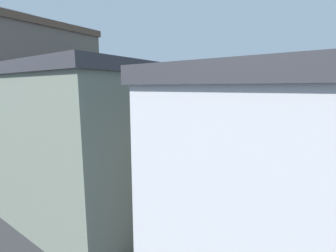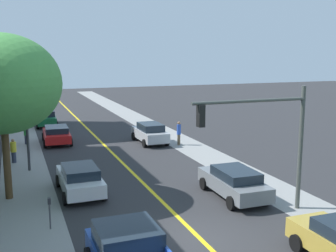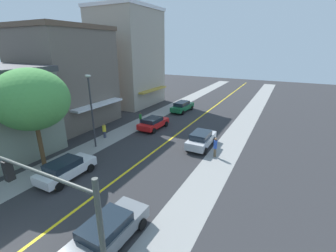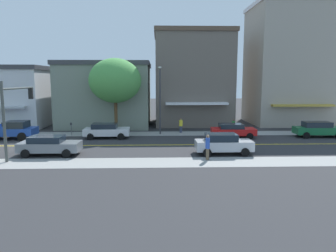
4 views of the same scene
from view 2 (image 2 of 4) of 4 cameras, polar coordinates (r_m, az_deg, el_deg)
ground_plane at (r=16.44m, az=4.60°, el=-15.35°), size 140.00×140.00×0.00m
sidewalk_right at (r=19.58m, az=21.07°, el=-11.71°), size 2.71×126.00×0.01m
road_centerline_stripe at (r=16.44m, az=4.60°, el=-15.34°), size 0.20×126.00×0.00m
street_tree_left_near at (r=20.94m, az=-21.97°, el=5.38°), size 5.57×5.57×7.98m
parking_meter at (r=17.61m, az=-16.01°, el=-10.86°), size 0.12×0.18×1.32m
traffic_light_mast at (r=18.26m, az=13.50°, el=-0.57°), size 5.46×0.32×5.62m
street_lamp at (r=25.81m, az=-19.06°, el=3.43°), size 0.70×0.36×7.05m
red_sedan_left_curb at (r=33.57m, az=-15.11°, el=-1.10°), size 2.23×4.35×1.39m
white_sedan_left_curb at (r=21.50m, az=-12.04°, el=-7.11°), size 2.08×4.41×1.46m
silver_sedan_right_curb at (r=32.65m, az=-2.51°, el=-0.92°), size 2.05×4.37×1.58m
grey_sedan_right_curb at (r=20.76m, az=9.07°, el=-7.62°), size 2.12×4.59×1.47m
green_sedan_left_curb at (r=42.08m, az=-16.44°, el=1.14°), size 2.11×4.86×1.54m
pedestrian_green_shirt at (r=34.02m, az=-18.98°, el=-1.02°), size 0.33×0.33×1.57m
pedestrian_blue_shirt at (r=31.87m, az=1.51°, el=-0.88°), size 0.31×0.31×1.84m
pedestrian_yellow_shirt at (r=28.60m, az=-20.52°, el=-3.16°), size 0.38×0.38×1.57m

